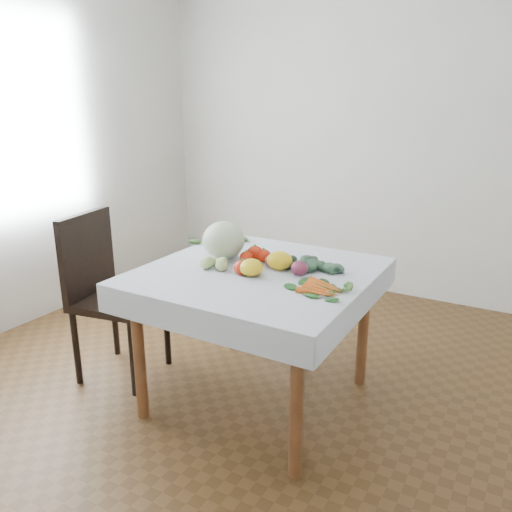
{
  "coord_description": "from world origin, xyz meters",
  "views": [
    {
      "loc": [
        1.2,
        -2.11,
        1.58
      ],
      "look_at": [
        -0.03,
        0.03,
        0.82
      ],
      "focal_mm": 35.0,
      "sensor_mm": 36.0,
      "label": 1
    }
  ],
  "objects": [
    {
      "name": "basil_bunch",
      "position": [
        0.35,
        -0.11,
        0.76
      ],
      "size": [
        0.31,
        0.22,
        0.01
      ],
      "color": "#1D591B",
      "rests_on": "tablecloth"
    },
    {
      "name": "kale_bunch",
      "position": [
        0.23,
        0.12,
        0.78
      ],
      "size": [
        0.31,
        0.29,
        0.04
      ],
      "color": "#32523B",
      "rests_on": "tablecloth"
    },
    {
      "name": "tomato_d",
      "position": [
        -0.03,
        -0.1,
        0.79
      ],
      "size": [
        0.11,
        0.11,
        0.07
      ],
      "primitive_type": "ellipsoid",
      "rotation": [
        0.0,
        0.0,
        -0.39
      ],
      "color": "red",
      "rests_on": "tablecloth"
    },
    {
      "name": "tomato_c",
      "position": [
        -0.04,
        0.13,
        0.79
      ],
      "size": [
        0.09,
        0.09,
        0.07
      ],
      "primitive_type": "ellipsoid",
      "rotation": [
        0.0,
        0.0,
        -0.09
      ],
      "color": "red",
      "rests_on": "tablecloth"
    },
    {
      "name": "dill_bunch",
      "position": [
        -0.46,
        0.33,
        0.77
      ],
      "size": [
        0.28,
        0.22,
        0.03
      ],
      "color": "#4D7B38",
      "rests_on": "tablecloth"
    },
    {
      "name": "carrot_bunch",
      "position": [
        0.4,
        -0.12,
        0.77
      ],
      "size": [
        0.2,
        0.18,
        0.03
      ],
      "color": "orange",
      "rests_on": "tablecloth"
    },
    {
      "name": "tomato_a",
      "position": [
        -0.11,
        0.07,
        0.79
      ],
      "size": [
        0.08,
        0.08,
        0.07
      ],
      "primitive_type": "ellipsoid",
      "rotation": [
        0.0,
        0.0,
        0.03
      ],
      "color": "red",
      "rests_on": "tablecloth"
    },
    {
      "name": "table",
      "position": [
        0.0,
        0.0,
        0.65
      ],
      "size": [
        1.0,
        1.0,
        0.75
      ],
      "color": "brown",
      "rests_on": "ground"
    },
    {
      "name": "heirloom_back",
      "position": [
        0.09,
        0.07,
        0.8
      ],
      "size": [
        0.18,
        0.18,
        0.09
      ],
      "primitive_type": "ellipsoid",
      "rotation": [
        0.0,
        0.0,
        0.42
      ],
      "color": "yellow",
      "rests_on": "tablecloth"
    },
    {
      "name": "back_wall",
      "position": [
        0.0,
        2.0,
        1.35
      ],
      "size": [
        4.0,
        0.04,
        2.7
      ],
      "primitive_type": "cube",
      "color": "silver",
      "rests_on": "ground"
    },
    {
      "name": "ground",
      "position": [
        0.0,
        0.0,
        0.0
      ],
      "size": [
        4.0,
        4.0,
        0.0
      ],
      "primitive_type": "plane",
      "color": "#55371A"
    },
    {
      "name": "tomato_b",
      "position": [
        -0.1,
        0.14,
        0.8
      ],
      "size": [
        0.09,
        0.09,
        0.08
      ],
      "primitive_type": "ellipsoid",
      "rotation": [
        0.0,
        0.0,
        0.02
      ],
      "color": "red",
      "rests_on": "tablecloth"
    },
    {
      "name": "tablecloth",
      "position": [
        0.0,
        0.0,
        0.75
      ],
      "size": [
        1.12,
        1.12,
        0.01
      ],
      "primitive_type": "cube",
      "color": "white",
      "rests_on": "table"
    },
    {
      "name": "cabbage",
      "position": [
        -0.26,
        0.08,
        0.86
      ],
      "size": [
        0.27,
        0.27,
        0.21
      ],
      "primitive_type": "ellipsoid",
      "rotation": [
        0.0,
        0.0,
        0.17
      ],
      "color": "beige",
      "rests_on": "tablecloth"
    },
    {
      "name": "chair",
      "position": [
        -0.92,
        -0.18,
        0.56
      ],
      "size": [
        0.51,
        0.51,
        0.98
      ],
      "color": "black",
      "rests_on": "ground"
    },
    {
      "name": "heirloom_front",
      "position": [
        0.01,
        -0.09,
        0.8
      ],
      "size": [
        0.13,
        0.13,
        0.08
      ],
      "primitive_type": "ellipsoid",
      "rotation": [
        0.0,
        0.0,
        0.05
      ],
      "color": "yellow",
      "rests_on": "tablecloth"
    },
    {
      "name": "onion_b",
      "position": [
        0.22,
        0.03,
        0.79
      ],
      "size": [
        0.11,
        0.11,
        0.07
      ],
      "primitive_type": "ellipsoid",
      "rotation": [
        0.0,
        0.0,
        -0.31
      ],
      "color": "maroon",
      "rests_on": "tablecloth"
    },
    {
      "name": "onion_a",
      "position": [
        0.04,
        0.08,
        0.79
      ],
      "size": [
        0.09,
        0.09,
        0.07
      ],
      "primitive_type": "ellipsoid",
      "rotation": [
        0.0,
        0.0,
        -0.07
      ],
      "color": "maroon",
      "rests_on": "tablecloth"
    },
    {
      "name": "tomatillo_cluster",
      "position": [
        -0.22,
        -0.09,
        0.78
      ],
      "size": [
        0.18,
        0.11,
        0.05
      ],
      "color": "#99B76A",
      "rests_on": "tablecloth"
    }
  ]
}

